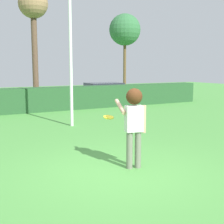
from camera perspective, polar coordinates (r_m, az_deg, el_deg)
name	(u,v)px	position (r m, az deg, el deg)	size (l,w,h in m)	color
ground_plane	(119,171)	(6.90, 1.21, -10.83)	(60.00, 60.00, 0.00)	#519D45
person	(134,117)	(6.86, 4.04, -0.90)	(0.55, 0.81, 1.80)	slate
frisbee	(109,117)	(7.43, -0.64, -0.95)	(0.25, 0.25, 0.07)	yellow
lamppost	(70,41)	(11.95, -7.64, 12.86)	(0.24, 0.24, 5.82)	silver
hedge_row	(17,101)	(16.00, -17.03, 2.00)	(22.35, 0.90, 1.21)	#27522B
parked_car_white	(104,92)	(19.98, -1.49, 3.78)	(4.26, 1.92, 1.25)	white
maple_tree	(33,9)	(20.72, -14.24, 17.79)	(1.82, 1.82, 7.03)	brown
oak_tree	(125,30)	(27.63, 2.37, 14.76)	(2.70, 2.70, 6.76)	brown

